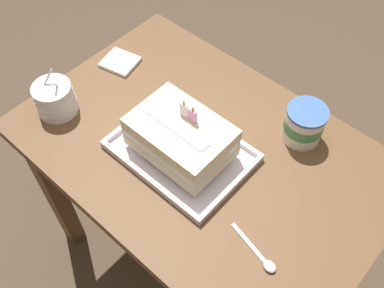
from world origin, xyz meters
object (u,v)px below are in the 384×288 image
Objects in this scene: foil_tray at (181,152)px; ice_cream_tub at (304,124)px; birthday_cake at (181,137)px; napkin_pile at (120,62)px; bowl_stack at (55,99)px; serving_spoon_near_tray at (265,261)px.

foil_tray is 3.23× the size of ice_cream_tub.
birthday_cake is at bearing -128.09° from ice_cream_tub.
napkin_pile is at bearing -167.07° from ice_cream_tub.
foil_tray is at bearing -90.00° from birthday_cake.
bowl_stack reaches higher than napkin_pile.
napkin_pile is at bearing 161.47° from birthday_cake.
bowl_stack reaches higher than serving_spoon_near_tray.
ice_cream_tub reaches higher than serving_spoon_near_tray.
ice_cream_tub is 0.40m from serving_spoon_near_tray.
ice_cream_tub is (0.21, 0.27, -0.02)m from birthday_cake.
serving_spoon_near_tray is (0.35, -0.10, -0.00)m from foil_tray.
foil_tray reaches higher than serving_spoon_near_tray.
birthday_cake is at bearing 90.00° from foil_tray.
napkin_pile is (-0.01, 0.26, -0.04)m from bowl_stack.
bowl_stack is at bearing -146.22° from ice_cream_tub.
ice_cream_tub is at bearing 51.91° from foil_tray.
birthday_cake reaches higher than serving_spoon_near_tray.
ice_cream_tub is (0.59, 0.39, 0.01)m from bowl_stack.
bowl_stack is 0.71m from ice_cream_tub.
birthday_cake is 0.40m from bowl_stack.
serving_spoon_near_tray is 0.78m from napkin_pile.
serving_spoon_near_tray reaches higher than napkin_pile.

